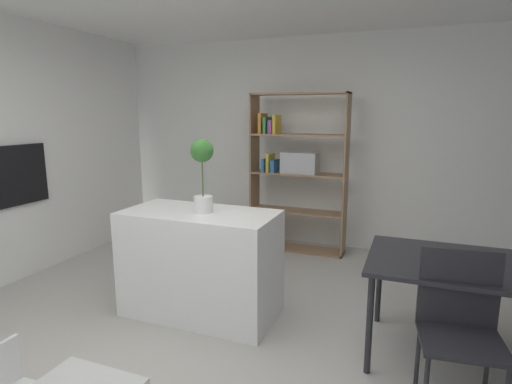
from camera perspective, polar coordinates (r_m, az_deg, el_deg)
The scene contains 8 objects.
ground_plane at distance 3.33m, azimuth -5.84°, elevation -20.48°, with size 8.72×8.72×0.00m, color beige.
back_partition at distance 5.43m, azimuth 7.27°, elevation 6.82°, with size 6.35×0.06×2.70m, color white.
built_in_oven at distance 4.86m, azimuth -30.21°, elevation 2.13°, with size 0.06×0.61×0.62m.
kitchen_island at distance 3.60m, azimuth -7.77°, elevation -9.86°, with size 1.31×0.66×0.92m, color white.
potted_plant_on_island at distance 3.37m, azimuth -7.53°, elevation 3.24°, with size 0.19×0.19×0.61m.
open_bookshelf at distance 5.14m, azimuth 5.28°, elevation 2.93°, with size 1.20×0.32×1.98m.
dining_table at distance 3.16m, azimuth 26.33°, elevation -9.96°, with size 1.17×0.87×0.73m.
dining_chair_near at distance 2.78m, azimuth 26.66°, elevation -15.33°, with size 0.50×0.45×0.94m.
Camera 1 is at (1.32, -2.51, 1.73)m, focal length 28.51 mm.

